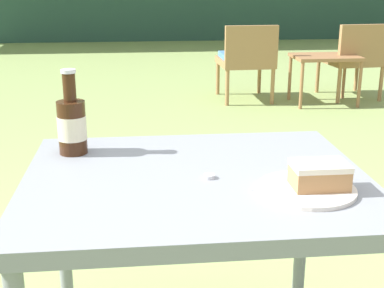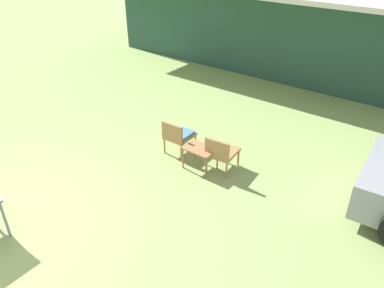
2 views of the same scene
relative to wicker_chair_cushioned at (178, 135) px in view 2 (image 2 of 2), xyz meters
The scene contains 4 objects.
cabin_building 6.51m from the wicker_chair_cushioned, 100.06° to the left, with size 10.42×4.32×3.06m.
wicker_chair_cushioned is the anchor object (origin of this frame).
wicker_chair_plain 1.04m from the wicker_chair_cushioned, ahead, with size 0.53×0.58×0.72m.
garden_side_table 0.72m from the wicker_chair_cushioned, 16.25° to the right, with size 0.59×0.42×0.45m.
Camera 2 is at (5.07, -1.33, 4.05)m, focal length 35.00 mm.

